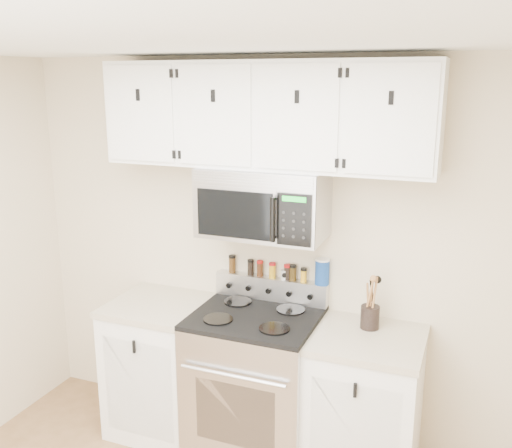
{
  "coord_description": "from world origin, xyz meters",
  "views": [
    {
      "loc": [
        1.2,
        -1.59,
        2.35
      ],
      "look_at": [
        -0.0,
        1.45,
        1.52
      ],
      "focal_mm": 40.0,
      "sensor_mm": 36.0,
      "label": 1
    }
  ],
  "objects_px": {
    "utensil_crock": "(370,315)",
    "salt_canister": "(322,271)",
    "range": "(255,383)",
    "microwave": "(263,203)"
  },
  "relations": [
    {
      "from": "utensil_crock",
      "to": "salt_canister",
      "type": "bearing_deg",
      "value": 156.43
    },
    {
      "from": "salt_canister",
      "to": "range",
      "type": "bearing_deg",
      "value": -140.3
    },
    {
      "from": "utensil_crock",
      "to": "microwave",
      "type": "bearing_deg",
      "value": -179.23
    },
    {
      "from": "utensil_crock",
      "to": "range",
      "type": "bearing_deg",
      "value": -168.64
    },
    {
      "from": "utensil_crock",
      "to": "salt_canister",
      "type": "relative_size",
      "value": 1.92
    },
    {
      "from": "range",
      "to": "utensil_crock",
      "type": "distance_m",
      "value": 0.86
    },
    {
      "from": "range",
      "to": "salt_canister",
      "type": "bearing_deg",
      "value": 39.7
    },
    {
      "from": "microwave",
      "to": "utensil_crock",
      "type": "height_order",
      "value": "microwave"
    },
    {
      "from": "microwave",
      "to": "salt_canister",
      "type": "xyz_separation_m",
      "value": [
        0.34,
        0.16,
        -0.45
      ]
    },
    {
      "from": "range",
      "to": "salt_canister",
      "type": "xyz_separation_m",
      "value": [
        0.34,
        0.28,
        0.7
      ]
    }
  ]
}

